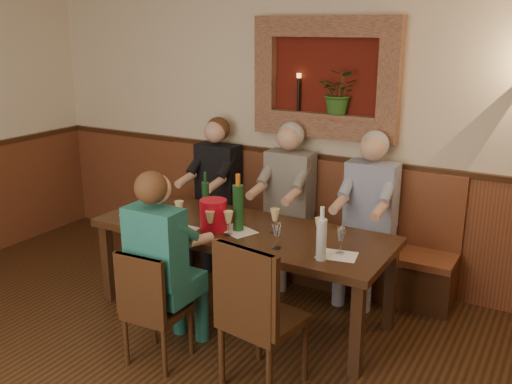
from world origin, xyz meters
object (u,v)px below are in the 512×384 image
Objects in this scene: chair_near_left at (157,329)px; wine_bottle_green_b at (206,196)px; chair_near_right at (262,344)px; water_bottle at (321,238)px; person_bench_left at (214,203)px; spittoon_bucket at (213,215)px; person_bench_mid at (285,215)px; bench at (294,240)px; person_bench_right at (366,230)px; person_chair_front at (166,281)px; dining_table at (242,237)px; wine_bottle_green_a at (238,207)px.

wine_bottle_green_b is at bearing 103.38° from chair_near_left.
water_bottle reaches higher than chair_near_right.
person_bench_left is 1.22m from spittoon_bucket.
person_bench_mid is at bearing 82.99° from chair_near_left.
person_bench_mid reaches higher than bench.
chair_near_left is 0.59× the size of person_bench_right.
wine_bottle_green_b reaches higher than chair_near_right.
person_chair_front is 1.08m from wine_bottle_green_b.
person_bench_left is 0.99× the size of person_bench_mid.
chair_near_left is at bearing -99.89° from dining_table.
person_bench_right is at bearing 60.86° from person_chair_front.
chair_near_right reaches higher than spittoon_bucket.
person_chair_front is 0.83m from wine_bottle_green_a.
wine_bottle_green_a is at bearing 76.11° from chair_near_left.
person_bench_right is 1.21m from wine_bottle_green_a.
dining_table is 9.80× the size of spittoon_bucket.
wine_bottle_green_a is at bearing -129.70° from person_bench_right.
wine_bottle_green_a is at bearing -88.89° from dining_table.
wine_bottle_green_a is (0.16, 0.84, 0.69)m from chair_near_left.
chair_near_left is 1.87× the size of wine_bottle_green_a.
person_bench_mid is (-0.04, -0.11, 0.28)m from bench.
person_bench_right reaches higher than wine_bottle_green_a.
chair_near_right is at bearing 0.33° from person_chair_front.
person_bench_left reaches higher than person_chair_front.
wine_bottle_green_a is (0.00, -0.06, 0.27)m from dining_table.
chair_near_left is (-0.16, -1.84, -0.08)m from bench.
person_bench_right is at bearing -8.17° from bench.
person_chair_front is (0.68, -1.62, -0.02)m from person_bench_left.
bench is at bearing 7.21° from person_bench_left.
spittoon_bucket is 0.69× the size of wine_bottle_green_b.
bench is 1.05m from wine_bottle_green_b.
chair_near_left is 0.62× the size of person_chair_front.
dining_table is 2.81× the size of chair_near_left.
bench is 2.05× the size of person_bench_mid.
person_bench_mid is 3.21× the size of wine_bottle_green_a.
person_bench_right is (0.13, 1.61, 0.30)m from chair_near_right.
person_bench_right is (0.74, -0.11, 0.28)m from bench.
spittoon_bucket is 0.46m from wine_bottle_green_b.
person_bench_right is at bearing 59.32° from chair_near_left.
person_chair_front reaches higher than water_bottle.
person_bench_mid reaches higher than wine_bottle_green_a.
person_bench_mid reaches higher than water_bottle.
wine_bottle_green_a reaches higher than chair_near_right.
spittoon_bucket is at bearing -133.03° from person_bench_right.
chair_near_right is at bearing -110.10° from water_bottle.
person_bench_right reaches higher than wine_bottle_green_b.
person_bench_mid is at bearing 127.27° from water_bottle.
person_bench_left reaches higher than bench.
wine_bottle_green_a is at bearing 77.59° from person_chair_front.
person_bench_right is 1.41m from wine_bottle_green_b.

